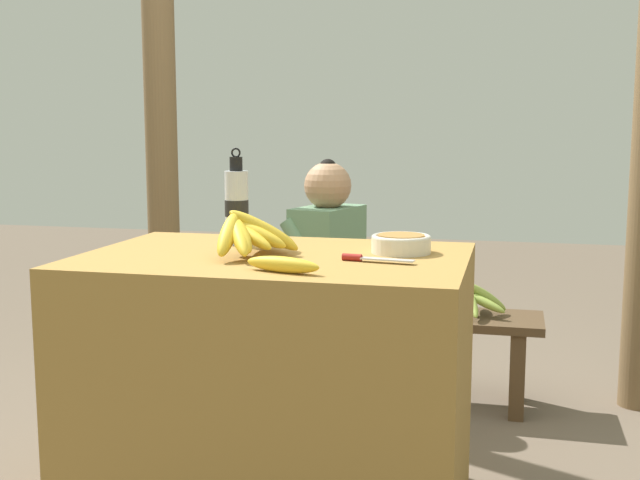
{
  "coord_description": "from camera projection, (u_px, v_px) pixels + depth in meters",
  "views": [
    {
      "loc": [
        0.67,
        -2.2,
        1.17
      ],
      "look_at": [
        0.12,
        0.05,
        0.83
      ],
      "focal_mm": 45.0,
      "sensor_mm": 36.0,
      "label": 1
    }
  ],
  "objects": [
    {
      "name": "serving_bowl",
      "position": [
        401.0,
        243.0,
        2.35
      ],
      "size": [
        0.18,
        0.18,
        0.05
      ],
      "color": "silver",
      "rests_on": "market_counter"
    },
    {
      "name": "market_counter",
      "position": [
        276.0,
        386.0,
        2.38
      ],
      "size": [
        1.11,
        0.75,
        0.79
      ],
      "color": "olive",
      "rests_on": "ground_plane"
    },
    {
      "name": "banana_bunch_green",
      "position": [
        479.0,
        299.0,
        3.3
      ],
      "size": [
        0.2,
        0.31,
        0.15
      ],
      "color": "#4C381E",
      "rests_on": "wooden_bench"
    },
    {
      "name": "loose_banana_front",
      "position": [
        283.0,
        264.0,
        2.04
      ],
      "size": [
        0.22,
        0.09,
        0.04
      ],
      "rotation": [
        0.0,
        0.0,
        -0.25
      ],
      "color": "gold",
      "rests_on": "market_counter"
    },
    {
      "name": "banana_bunch_ripe",
      "position": [
        250.0,
        232.0,
        2.29
      ],
      "size": [
        0.23,
        0.34,
        0.15
      ],
      "color": "#4C381E",
      "rests_on": "market_counter"
    },
    {
      "name": "water_bottle",
      "position": [
        237.0,
        206.0,
        2.5
      ],
      "size": [
        0.07,
        0.07,
        0.3
      ],
      "color": "silver",
      "rests_on": "market_counter"
    },
    {
      "name": "seated_vendor",
      "position": [
        318.0,
        262.0,
        3.41
      ],
      "size": [
        0.46,
        0.43,
        1.03
      ],
      "rotation": [
        0.0,
        0.0,
        2.88
      ],
      "color": "#473828",
      "rests_on": "ground_plane"
    },
    {
      "name": "support_post_near",
      "position": [
        160.0,
        107.0,
        3.69
      ],
      "size": [
        0.15,
        0.15,
        2.5
      ],
      "color": "brown",
      "rests_on": "ground_plane"
    },
    {
      "name": "wooden_bench",
      "position": [
        380.0,
        326.0,
        3.41
      ],
      "size": [
        1.34,
        0.32,
        0.39
      ],
      "color": "#4C3823",
      "rests_on": "ground_plane"
    },
    {
      "name": "knife",
      "position": [
        367.0,
        258.0,
        2.2
      ],
      "size": [
        0.21,
        0.05,
        0.02
      ],
      "rotation": [
        0.0,
        0.0,
        -0.14
      ],
      "color": "#BCBCC1",
      "rests_on": "market_counter"
    }
  ]
}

